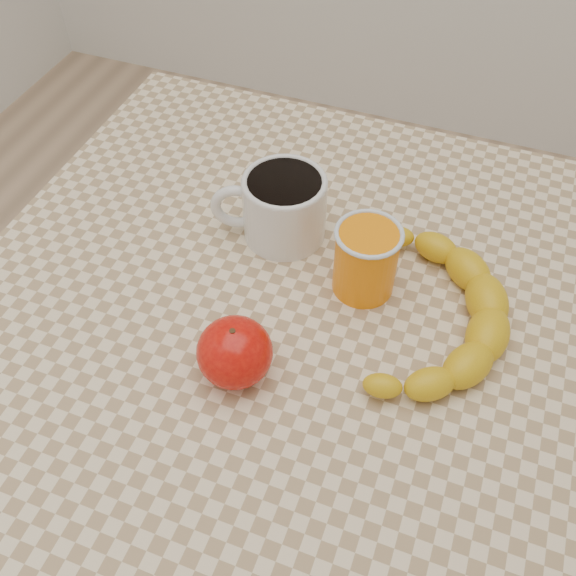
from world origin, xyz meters
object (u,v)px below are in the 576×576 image
(coffee_mug, at_px, (282,205))
(banana, at_px, (431,312))
(table, at_px, (288,340))
(apple, at_px, (235,352))
(orange_juice_glass, at_px, (366,259))

(coffee_mug, bearing_deg, banana, -21.22)
(table, bearing_deg, coffee_mug, 114.32)
(banana, bearing_deg, coffee_mug, 158.61)
(apple, height_order, banana, apple)
(banana, bearing_deg, table, -173.16)
(orange_juice_glass, bearing_deg, coffee_mug, 157.28)
(apple, bearing_deg, coffee_mug, 97.87)
(orange_juice_glass, height_order, apple, orange_juice_glass)
(table, bearing_deg, banana, 7.00)
(table, relative_size, orange_juice_glass, 8.51)
(table, relative_size, coffee_mug, 4.96)
(orange_juice_glass, bearing_deg, banana, -19.05)
(table, xyz_separation_m, orange_juice_glass, (0.08, 0.05, 0.13))
(table, distance_m, banana, 0.20)
(table, relative_size, apple, 8.37)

